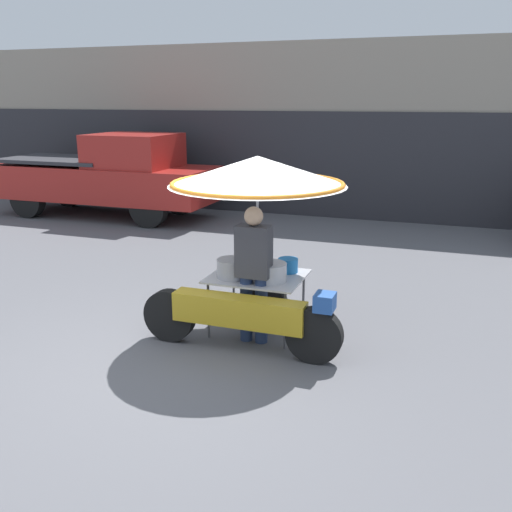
# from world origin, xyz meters

# --- Properties ---
(ground_plane) EXTENTS (36.00, 36.00, 0.00)m
(ground_plane) POSITION_xyz_m (0.00, 0.00, 0.00)
(ground_plane) COLOR #56565B
(shopfront_building) EXTENTS (28.00, 2.06, 3.92)m
(shopfront_building) POSITION_xyz_m (0.00, 9.04, 1.95)
(shopfront_building) COLOR gray
(shopfront_building) RESTS_ON ground
(vendor_motorcycle_cart) EXTENTS (2.29, 2.01, 2.07)m
(vendor_motorcycle_cart) POSITION_xyz_m (0.51, 1.05, 1.62)
(vendor_motorcycle_cart) COLOR black
(vendor_motorcycle_cart) RESTS_ON ground
(vendor_person) EXTENTS (0.38, 0.22, 1.56)m
(vendor_person) POSITION_xyz_m (0.57, 0.81, 0.87)
(vendor_person) COLOR navy
(vendor_person) RESTS_ON ground
(pickup_truck) EXTENTS (5.31, 1.78, 1.92)m
(pickup_truck) POSITION_xyz_m (-5.01, 6.42, 0.95)
(pickup_truck) COLOR black
(pickup_truck) RESTS_ON ground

